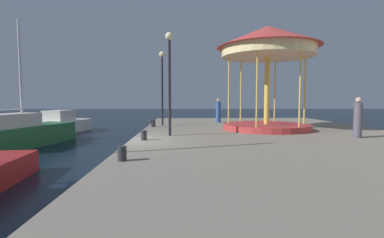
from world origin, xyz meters
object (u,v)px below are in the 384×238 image
object	(u,v)px
lamp_post_mid_promenade	(162,75)
person_mid_promenade	(218,111)
sailboat_green	(14,135)
lamp_post_near_edge	(169,66)
person_far_corner	(358,119)
bollard_north	(122,153)
bollard_center	(153,124)
motorboat_white	(63,124)
bollard_south	(144,135)
carousel	(268,52)

from	to	relation	value
lamp_post_mid_promenade	person_mid_promenade	bearing A→B (deg)	27.79
lamp_post_mid_promenade	person_mid_promenade	xyz separation A→B (m)	(3.84, 2.02, -2.35)
sailboat_green	lamp_post_near_edge	bearing A→B (deg)	-11.05
person_mid_promenade	person_far_corner	xyz separation A→B (m)	(4.90, -8.22, 0.02)
bollard_north	person_mid_promenade	size ratio (longest dim) A/B	0.24
lamp_post_near_edge	person_far_corner	distance (m)	8.44
bollard_center	lamp_post_mid_promenade	bearing A→B (deg)	67.46
motorboat_white	bollard_south	size ratio (longest dim) A/B	11.66
bollard_south	motorboat_white	bearing A→B (deg)	126.74
lamp_post_near_edge	bollard_north	world-z (taller)	lamp_post_near_edge
bollard_center	bollard_north	size ratio (longest dim) A/B	1.00
sailboat_green	carousel	xyz separation A→B (m)	(12.94, 0.87, 4.28)
carousel	bollard_center	size ratio (longest dim) A/B	13.87
carousel	bollard_south	xyz separation A→B (m)	(-6.14, -3.76, -3.97)
person_mid_promenade	person_far_corner	world-z (taller)	person_far_corner
motorboat_white	person_far_corner	size ratio (longest dim) A/B	2.69
motorboat_white	person_far_corner	distance (m)	18.85
lamp_post_near_edge	person_far_corner	xyz separation A→B (m)	(8.06, -0.98, -2.31)
bollard_north	person_far_corner	xyz separation A→B (m)	(9.12, 4.18, 0.61)
bollard_center	person_mid_promenade	xyz separation A→B (m)	(4.31, 3.15, 0.59)
lamp_post_near_edge	lamp_post_mid_promenade	bearing A→B (deg)	97.46
bollard_north	bollard_south	bearing A→B (deg)	88.93
person_far_corner	person_mid_promenade	bearing A→B (deg)	120.81
sailboat_green	person_far_corner	size ratio (longest dim) A/B	4.15
lamp_post_near_edge	lamp_post_mid_promenade	size ratio (longest dim) A/B	0.99
motorboat_white	lamp_post_near_edge	xyz separation A→B (m)	(8.26, -8.38, 3.30)
person_mid_promenade	motorboat_white	bearing A→B (deg)	174.29
carousel	lamp_post_mid_promenade	world-z (taller)	carousel
bollard_north	person_mid_promenade	bearing A→B (deg)	71.22
lamp_post_mid_promenade	bollard_north	world-z (taller)	lamp_post_mid_promenade
lamp_post_mid_promenade	carousel	bearing A→B (deg)	-25.83
sailboat_green	carousel	distance (m)	13.66
lamp_post_near_edge	person_far_corner	world-z (taller)	lamp_post_near_edge
lamp_post_mid_promenade	person_mid_promenade	world-z (taller)	lamp_post_mid_promenade
motorboat_white	carousel	size ratio (longest dim) A/B	0.84
sailboat_green	lamp_post_mid_promenade	distance (m)	8.64
sailboat_green	bollard_south	xyz separation A→B (m)	(6.80, -2.88, 0.31)
bollard_north	lamp_post_mid_promenade	bearing A→B (deg)	87.92
bollard_south	bollard_north	distance (m)	3.80
bollard_center	bollard_south	xyz separation A→B (m)	(0.16, -5.45, 0.00)
bollard_center	bollard_north	bearing A→B (deg)	-89.43
motorboat_white	bollard_north	bearing A→B (deg)	-61.99
bollard_south	lamp_post_near_edge	bearing A→B (deg)	54.08
motorboat_white	bollard_center	size ratio (longest dim) A/B	11.66
sailboat_green	bollard_center	bearing A→B (deg)	21.15
bollard_north	motorboat_white	bearing A→B (deg)	118.01
lamp_post_near_edge	person_mid_promenade	xyz separation A→B (m)	(3.16, 7.24, -2.32)
bollard_north	person_mid_promenade	world-z (taller)	person_mid_promenade
person_mid_promenade	lamp_post_mid_promenade	bearing A→B (deg)	-152.21
sailboat_green	bollard_center	distance (m)	7.12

